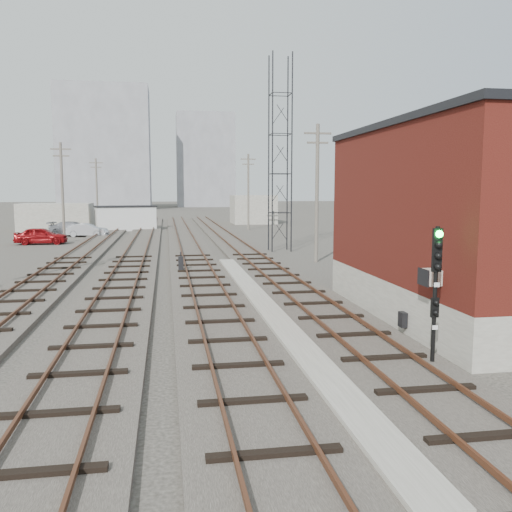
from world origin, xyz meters
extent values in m
plane|color=#282621|center=(0.00, 60.00, 0.00)|extent=(320.00, 320.00, 0.00)
cube|color=#332D28|center=(2.50, 39.00, 0.10)|extent=(3.20, 90.00, 0.20)
cube|color=#4C2816|center=(1.78, 39.00, 0.33)|extent=(0.07, 90.00, 0.12)
cube|color=#4C2816|center=(3.22, 39.00, 0.33)|extent=(0.07, 90.00, 0.12)
cube|color=#332D28|center=(-1.50, 39.00, 0.10)|extent=(3.20, 90.00, 0.20)
cube|color=#4C2816|center=(-2.22, 39.00, 0.33)|extent=(0.07, 90.00, 0.12)
cube|color=#4C2816|center=(-0.78, 39.00, 0.33)|extent=(0.07, 90.00, 0.12)
cube|color=#332D28|center=(-5.50, 39.00, 0.10)|extent=(3.20, 90.00, 0.20)
cube|color=#4C2816|center=(-6.22, 39.00, 0.33)|extent=(0.07, 90.00, 0.12)
cube|color=#4C2816|center=(-4.78, 39.00, 0.33)|extent=(0.07, 90.00, 0.12)
cube|color=#332D28|center=(-9.50, 39.00, 0.10)|extent=(3.20, 90.00, 0.20)
cube|color=#4C2816|center=(-10.22, 39.00, 0.33)|extent=(0.07, 90.00, 0.12)
cube|color=#4C2816|center=(-8.78, 39.00, 0.33)|extent=(0.07, 90.00, 0.12)
cube|color=gray|center=(0.50, 14.00, 0.13)|extent=(0.90, 28.00, 0.26)
cube|color=gray|center=(7.50, 12.00, 0.75)|extent=(6.00, 12.00, 1.50)
cube|color=#541C13|center=(7.50, 12.00, 4.25)|extent=(6.00, 12.00, 5.50)
cube|color=black|center=(7.50, 12.00, 7.10)|extent=(6.20, 12.20, 0.25)
cube|color=beige|center=(4.28, 8.00, 2.25)|extent=(0.45, 0.62, 0.45)
cube|color=black|center=(4.40, 10.00, 0.50)|extent=(0.20, 0.35, 0.50)
cylinder|color=black|center=(4.75, 34.25, 7.50)|extent=(0.10, 0.10, 15.00)
cylinder|color=black|center=(6.25, 34.25, 7.50)|extent=(0.10, 0.10, 15.00)
cylinder|color=black|center=(4.75, 35.75, 7.50)|extent=(0.10, 0.10, 15.00)
cylinder|color=black|center=(6.25, 35.75, 7.50)|extent=(0.10, 0.10, 15.00)
cylinder|color=#595147|center=(-12.50, 45.00, 4.50)|extent=(0.24, 0.24, 9.00)
cube|color=#595147|center=(-12.50, 45.00, 8.40)|extent=(1.80, 0.12, 0.12)
cube|color=#595147|center=(-12.50, 45.00, 7.80)|extent=(1.40, 0.12, 0.12)
cylinder|color=#595147|center=(-12.50, 70.00, 4.50)|extent=(0.24, 0.24, 9.00)
cube|color=#595147|center=(-12.50, 70.00, 8.40)|extent=(1.80, 0.12, 0.12)
cube|color=#595147|center=(-12.50, 70.00, 7.80)|extent=(1.40, 0.12, 0.12)
cylinder|color=#595147|center=(6.50, 28.00, 4.50)|extent=(0.24, 0.24, 9.00)
cube|color=#595147|center=(6.50, 28.00, 8.40)|extent=(1.80, 0.12, 0.12)
cube|color=#595147|center=(6.50, 28.00, 7.80)|extent=(1.40, 0.12, 0.12)
cylinder|color=#595147|center=(6.50, 58.00, 4.50)|extent=(0.24, 0.24, 9.00)
cube|color=#595147|center=(6.50, 58.00, 8.40)|extent=(1.80, 0.12, 0.12)
cube|color=#595147|center=(6.50, 58.00, 7.80)|extent=(1.40, 0.12, 0.12)
cube|color=gray|center=(-18.00, 135.00, 15.00)|extent=(22.00, 14.00, 30.00)
cube|color=gray|center=(8.00, 150.00, 13.00)|extent=(16.00, 12.00, 26.00)
cube|color=gray|center=(-16.00, 60.00, 1.60)|extent=(8.00, 5.00, 3.20)
cube|color=gray|center=(9.00, 70.00, 2.00)|extent=(6.00, 6.00, 4.00)
cube|color=gray|center=(3.70, 6.60, 0.05)|extent=(0.40, 0.40, 0.10)
cylinder|color=black|center=(3.70, 6.60, 1.91)|extent=(0.11, 0.11, 3.83)
cube|color=black|center=(3.70, 6.58, 3.21)|extent=(0.25, 0.10, 1.15)
sphere|color=#0CE533|center=(3.70, 6.49, 3.64)|extent=(0.19, 0.19, 0.19)
sphere|color=black|center=(3.70, 6.49, 3.35)|extent=(0.19, 0.19, 0.19)
sphere|color=black|center=(3.70, 6.49, 3.06)|extent=(0.19, 0.19, 0.19)
sphere|color=black|center=(3.70, 6.49, 2.78)|extent=(0.19, 0.19, 0.19)
cube|color=black|center=(3.70, 6.58, 1.67)|extent=(0.21, 0.09, 0.53)
cube|color=white|center=(3.70, 6.52, 2.30)|extent=(0.15, 0.02, 0.11)
cube|color=white|center=(3.70, 6.52, 1.15)|extent=(0.15, 0.02, 0.11)
cube|color=black|center=(-2.50, 24.52, 0.53)|extent=(0.30, 0.30, 0.89)
cylinder|color=black|center=(-2.50, 24.52, 1.11)|extent=(0.07, 0.07, 0.27)
cube|color=silver|center=(-8.01, 58.96, 1.40)|extent=(7.20, 4.36, 2.80)
cube|color=black|center=(-8.01, 58.96, 2.85)|extent=(7.47, 4.63, 0.13)
imported|color=maroon|center=(-14.17, 43.44, 0.76)|extent=(4.47, 1.85, 1.51)
imported|color=#A8ABB0|center=(-11.26, 50.79, 0.68)|extent=(4.28, 2.09, 1.35)
imported|color=slate|center=(-12.84, 52.31, 0.74)|extent=(5.45, 3.22, 1.48)
camera|label=1|loc=(-3.27, -6.51, 4.77)|focal=38.00mm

